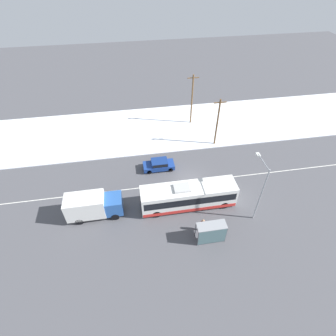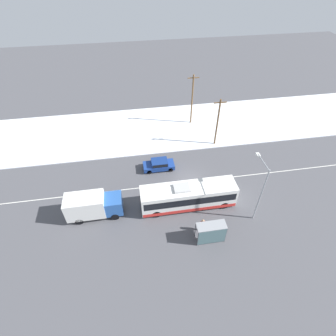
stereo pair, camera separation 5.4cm
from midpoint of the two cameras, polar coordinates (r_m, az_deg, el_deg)
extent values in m
plane|color=#4C4C51|center=(34.30, 4.93, -3.02)|extent=(120.00, 120.00, 0.00)
cube|color=silver|center=(44.20, 1.07, 9.01)|extent=(80.00, 13.25, 0.12)
cube|color=silver|center=(34.30, 4.93, -3.02)|extent=(60.00, 0.12, 0.00)
cube|color=white|center=(30.46, 4.41, -6.03)|extent=(10.98, 2.55, 2.67)
cube|color=black|center=(30.22, 4.45, -5.63)|extent=(10.54, 2.57, 1.02)
cube|color=red|center=(31.28, 4.31, -7.37)|extent=(10.87, 2.57, 0.48)
cube|color=#B2B2B2|center=(29.25, 2.99, -4.34)|extent=(1.80, 1.40, 0.24)
cylinder|color=black|center=(31.60, 12.08, -7.88)|extent=(1.00, 0.28, 1.00)
cylinder|color=black|center=(32.98, 10.85, -4.91)|extent=(1.00, 0.28, 1.00)
cylinder|color=black|center=(30.13, -2.55, -9.94)|extent=(1.00, 0.28, 1.00)
cylinder|color=black|center=(31.57, -3.09, -6.72)|extent=(1.00, 0.28, 1.00)
cube|color=silver|center=(30.61, -17.58, -7.83)|extent=(4.26, 2.30, 2.53)
cube|color=#2856A3|center=(30.37, -11.74, -7.65)|extent=(1.90, 2.18, 1.98)
cube|color=black|center=(30.00, -10.07, -6.98)|extent=(0.06, 1.95, 0.87)
cylinder|color=black|center=(30.51, -11.45, -10.35)|extent=(0.90, 0.26, 0.90)
cylinder|color=black|center=(31.81, -11.50, -7.46)|extent=(0.90, 0.26, 0.90)
cylinder|color=black|center=(31.14, -18.77, -10.94)|extent=(0.90, 0.26, 0.90)
cylinder|color=black|center=(32.41, -18.47, -8.08)|extent=(0.90, 0.26, 0.90)
cube|color=navy|center=(35.68, -2.07, 0.50)|extent=(4.19, 1.80, 0.64)
cube|color=navy|center=(35.29, -1.93, 1.25)|extent=(2.18, 1.66, 0.56)
cube|color=black|center=(35.28, -1.93, 1.26)|extent=(2.00, 1.69, 0.45)
cylinder|color=black|center=(35.16, -4.14, -0.86)|extent=(0.64, 0.22, 0.64)
cylinder|color=black|center=(36.33, -4.42, 0.82)|extent=(0.64, 0.22, 0.64)
cylinder|color=black|center=(35.41, 0.51, -0.35)|extent=(0.64, 0.22, 0.64)
cylinder|color=black|center=(36.57, 0.09, 1.31)|extent=(0.64, 0.22, 0.64)
cylinder|color=#23232D|center=(29.30, 7.16, -12.82)|extent=(0.13, 0.13, 0.84)
cylinder|color=#23232D|center=(29.35, 7.65, -12.74)|extent=(0.13, 0.13, 0.84)
cube|color=maroon|center=(28.70, 7.54, -11.90)|extent=(0.44, 0.24, 0.69)
sphere|color=tan|center=(28.31, 7.63, -11.32)|extent=(0.29, 0.29, 0.29)
cylinder|color=maroon|center=(28.67, 7.00, -12.03)|extent=(0.11, 0.11, 0.66)
cylinder|color=maroon|center=(28.80, 8.07, -11.86)|extent=(0.11, 0.11, 0.66)
cube|color=gray|center=(27.22, 9.47, -12.26)|extent=(3.02, 1.20, 0.06)
cube|color=slate|center=(27.88, 9.54, -14.61)|extent=(2.90, 0.04, 2.16)
cylinder|color=#474C51|center=(28.17, 5.93, -13.25)|extent=(0.08, 0.08, 2.34)
cylinder|color=#474C51|center=(28.88, 11.73, -12.26)|extent=(0.08, 0.08, 2.34)
cylinder|color=#474C51|center=(27.59, 6.50, -15.13)|extent=(0.08, 0.08, 2.34)
cylinder|color=#474C51|center=(28.31, 12.44, -14.06)|extent=(0.08, 0.08, 2.34)
cylinder|color=#9EA3A8|center=(29.16, 19.45, -5.75)|extent=(0.14, 0.14, 7.46)
cylinder|color=#9EA3A8|center=(27.56, 20.06, 1.20)|extent=(0.10, 2.56, 0.10)
cube|color=silver|center=(28.45, 18.98, 2.77)|extent=(0.36, 0.60, 0.16)
cylinder|color=brown|center=(38.88, 10.63, 9.60)|extent=(0.24, 0.24, 7.51)
cube|color=brown|center=(37.26, 11.27, 13.81)|extent=(1.80, 0.12, 0.12)
cylinder|color=brown|center=(43.33, 5.18, 14.47)|extent=(0.24, 0.24, 8.40)
cube|color=brown|center=(41.75, 5.50, 18.96)|extent=(1.80, 0.12, 0.12)
camera|label=1|loc=(0.03, -90.05, -0.04)|focal=28.00mm
camera|label=2|loc=(0.03, 89.95, 0.04)|focal=28.00mm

